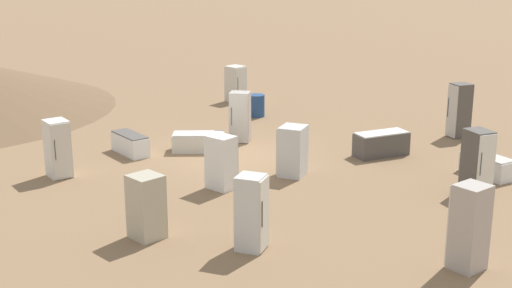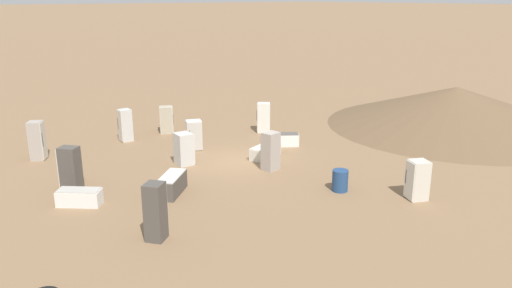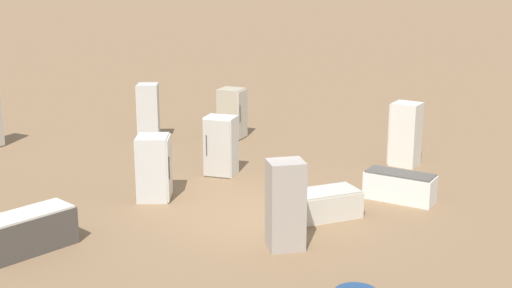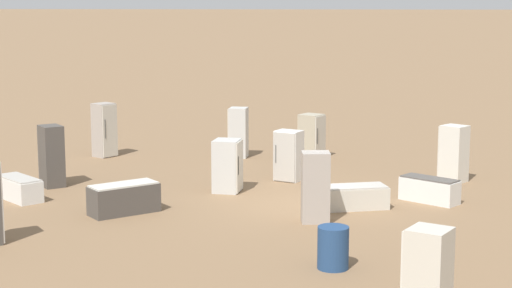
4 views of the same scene
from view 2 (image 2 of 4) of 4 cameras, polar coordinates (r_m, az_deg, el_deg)
ground_plane at (r=23.74m, az=-1.78°, el=-1.96°), size 1000.00×1000.00×0.00m
dirt_mound at (r=32.16m, az=21.77°, el=3.99°), size 15.03×15.03×2.38m
discarded_fridge_0 at (r=24.15m, az=1.08°, el=-0.87°), size 1.87×1.24×0.61m
discarded_fridge_1 at (r=16.30m, az=-11.41°, el=-7.58°), size 0.87×0.85×1.92m
discarded_fridge_2 at (r=28.90m, az=-10.20°, el=2.74°), size 0.97×0.94×1.53m
discarded_fridge_3 at (r=20.04m, az=-9.60°, el=-4.58°), size 1.80×1.69×0.78m
discarded_fridge_4 at (r=28.57m, az=0.86°, el=3.03°), size 0.95×0.92×1.71m
discarded_fridge_5 at (r=27.72m, az=-14.72°, el=2.09°), size 0.67×0.63×1.74m
discarded_fridge_6 at (r=21.33m, az=-20.49°, el=-2.65°), size 0.91×0.95×1.80m
discarded_fridge_7 at (r=20.11m, az=17.97°, el=-3.94°), size 0.94×0.92×1.54m
discarded_fridge_8 at (r=23.29m, az=-8.23°, el=-0.56°), size 0.82×0.85×1.49m
discarded_fridge_9 at (r=25.89m, az=-23.73°, el=0.35°), size 0.90×0.90×1.87m
discarded_fridge_10 at (r=22.31m, az=1.67°, el=-0.83°), size 0.74×0.70×1.74m
discarded_fridge_11 at (r=26.10m, az=3.15°, el=0.51°), size 1.64×1.42×0.67m
discarded_fridge_12 at (r=19.88m, az=-19.54°, el=-5.76°), size 1.63×1.57×0.62m
discarded_fridge_13 at (r=25.48m, az=-7.10°, el=1.02°), size 0.92×0.86×1.53m
rusty_barrel at (r=20.31m, az=9.59°, el=-4.14°), size 0.64×0.64×0.87m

